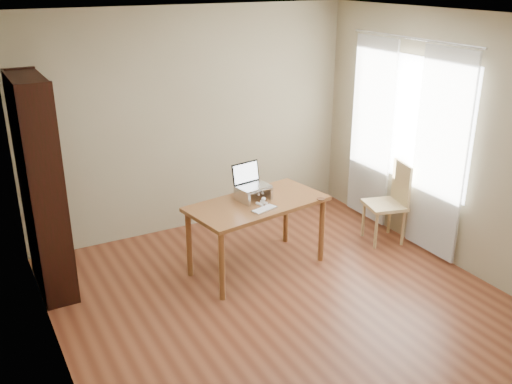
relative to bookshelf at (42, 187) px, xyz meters
name	(u,v)px	position (x,y,z in m)	size (l,w,h in m)	color
room	(299,179)	(1.86, -1.54, 0.25)	(4.04, 4.54, 2.64)	#552716
bookshelf	(42,187)	(0.00, 0.00, 0.00)	(0.30, 0.90, 2.10)	black
curtains	(403,140)	(3.75, -0.75, 0.12)	(0.03, 1.90, 2.25)	silver
desk	(257,211)	(1.95, -0.65, -0.40)	(1.50, 0.92, 0.75)	brown
laptop_stand	(253,192)	(1.95, -0.57, -0.22)	(0.32, 0.25, 0.13)	silver
laptop	(251,180)	(1.95, -0.51, -0.11)	(0.36, 0.32, 0.23)	silver
keyboard	(264,209)	(1.90, -0.87, -0.29)	(0.29, 0.19, 0.02)	silver
coaster	(321,199)	(2.55, -0.90, -0.30)	(0.09, 0.09, 0.01)	brown
cat	(249,193)	(1.91, -0.54, -0.24)	(0.24, 0.48, 0.14)	#403832
chair	(390,199)	(3.61, -0.78, -0.55)	(0.50, 0.50, 0.94)	#9F8356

